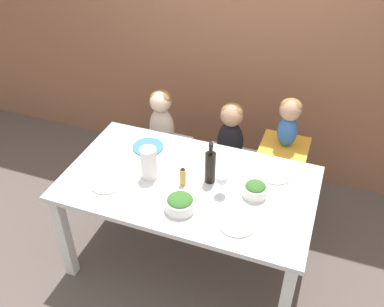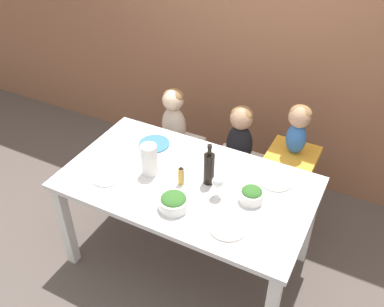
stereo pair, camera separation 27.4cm
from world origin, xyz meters
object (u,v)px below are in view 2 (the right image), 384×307
salad_bowl_small (252,195)px  dinner_plate_back_right (276,181)px  person_child_left (174,114)px  salad_bowl_large (174,202)px  dinner_plate_front_left (108,176)px  paper_towel_roll (149,160)px  chair_far_center (237,169)px  dinner_plate_front_right (228,227)px  person_baby_right (298,125)px  wine_bottle (209,168)px  dinner_plate_back_left (154,144)px  wine_glass_near (218,182)px  chair_right_highchair (291,169)px  person_child_center (240,133)px  chair_far_left (175,150)px

salad_bowl_small → dinner_plate_back_right: 0.26m
person_child_left → salad_bowl_large: (0.55, -0.97, 0.07)m
dinner_plate_front_left → paper_towel_roll: bearing=35.8°
chair_far_center → dinner_plate_front_right: dinner_plate_front_right is taller
person_baby_right → salad_bowl_small: size_ratio=2.56×
wine_bottle → salad_bowl_large: bearing=-105.3°
wine_bottle → dinner_plate_back_left: 0.58m
salad_bowl_large → dinner_plate_back_left: (-0.45, 0.51, -0.04)m
dinner_plate_front_left → dinner_plate_back_left: bearing=79.8°
salad_bowl_small → dinner_plate_back_left: salad_bowl_small is taller
person_baby_right → paper_towel_roll: 1.08m
wine_glass_near → dinner_plate_back_left: 0.71m
person_child_left → dinner_plate_front_right: size_ratio=2.27×
salad_bowl_large → person_child_left: bearing=119.5°
chair_far_center → wine_bottle: wine_bottle is taller
dinner_plate_back_right → dinner_plate_back_left: bearing=-179.0°
chair_right_highchair → wine_glass_near: wine_glass_near is taller
person_child_center → chair_right_highchair: bearing=-0.2°
person_child_center → dinner_plate_front_right: 1.03m
salad_bowl_small → dinner_plate_front_right: size_ratio=0.67×
chair_far_center → dinner_plate_front_left: bearing=-122.0°
person_baby_right → dinner_plate_back_left: person_baby_right is taller
person_baby_right → dinner_plate_back_left: (-0.92, -0.46, -0.18)m
person_child_center → chair_far_center: bearing=-90.0°
chair_far_center → chair_right_highchair: bearing=-0.0°
chair_far_center → dinner_plate_front_right: bearing=-71.8°
person_child_center → paper_towel_roll: size_ratio=2.29×
salad_bowl_large → dinner_plate_front_left: bearing=174.3°
paper_towel_roll → salad_bowl_small: size_ratio=1.47×
dinner_plate_front_right → wine_glass_near: bearing=127.6°
person_child_left → wine_bottle: size_ratio=1.71×
chair_far_center → dinner_plate_back_right: bearing=-45.9°
wine_bottle → wine_glass_near: 0.14m
person_baby_right → paper_towel_roll: size_ratio=1.74×
wine_glass_near → salad_bowl_large: 0.30m
person_child_center → person_baby_right: person_baby_right is taller
chair_right_highchair → wine_bottle: (-0.38, -0.66, 0.34)m
chair_right_highchair → dinner_plate_front_left: 1.38m
chair_right_highchair → wine_glass_near: 0.87m
wine_glass_near → salad_bowl_large: bearing=-131.5°
dinner_plate_back_left → dinner_plate_front_left: bearing=-100.2°
chair_far_center → person_baby_right: bearing=0.3°
salad_bowl_large → dinner_plate_front_right: (0.36, -0.00, -0.04)m
salad_bowl_large → wine_glass_near: bearing=48.5°
person_child_left → wine_glass_near: (0.74, -0.76, 0.14)m
chair_far_left → dinner_plate_back_right: bearing=-23.5°
person_child_left → wine_glass_near: person_child_left is taller
chair_right_highchair → paper_towel_roll: 1.13m
chair_far_center → chair_right_highchair: size_ratio=0.65×
person_baby_right → wine_bottle: bearing=-120.0°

